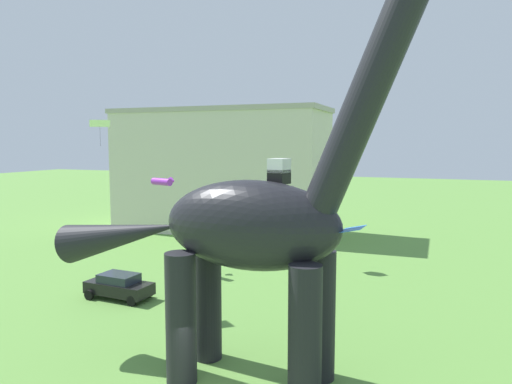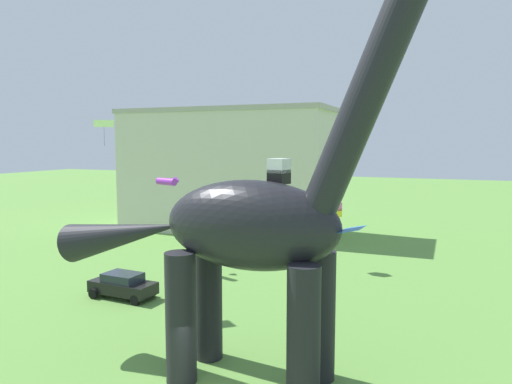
{
  "view_description": "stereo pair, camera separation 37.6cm",
  "coord_description": "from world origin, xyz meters",
  "px_view_note": "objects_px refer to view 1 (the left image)",
  "views": [
    {
      "loc": [
        7.88,
        -14.37,
        9.6
      ],
      "look_at": [
        1.02,
        3.44,
        7.61
      ],
      "focal_mm": 33.48,
      "sensor_mm": 36.0,
      "label": 1
    },
    {
      "loc": [
        8.23,
        -14.23,
        9.6
      ],
      "look_at": [
        1.02,
        3.44,
        7.61
      ],
      "focal_mm": 33.48,
      "sensor_mm": 36.0,
      "label": 2
    }
  ],
  "objects_px": {
    "person_vendor_side": "(182,288)",
    "kite_high_left": "(279,171)",
    "kite_mid_left": "(331,209)",
    "kite_drifting": "(352,229)",
    "parked_sedan_left": "(119,286)",
    "kite_high_right": "(100,124)",
    "kite_apex": "(164,182)",
    "dinosaur_sculpture": "(249,225)",
    "kite_mid_center": "(395,50)"
  },
  "relations": [
    {
      "from": "person_vendor_side",
      "to": "kite_high_left",
      "type": "bearing_deg",
      "value": -139.0
    },
    {
      "from": "kite_mid_left",
      "to": "kite_drifting",
      "type": "bearing_deg",
      "value": -75.44
    },
    {
      "from": "parked_sedan_left",
      "to": "kite_high_right",
      "type": "height_order",
      "value": "kite_high_right"
    },
    {
      "from": "kite_drifting",
      "to": "kite_apex",
      "type": "bearing_deg",
      "value": 140.7
    },
    {
      "from": "dinosaur_sculpture",
      "to": "kite_high_right",
      "type": "relative_size",
      "value": 11.63
    },
    {
      "from": "kite_high_right",
      "to": "kite_high_left",
      "type": "distance_m",
      "value": 13.94
    },
    {
      "from": "dinosaur_sculpture",
      "to": "parked_sedan_left",
      "type": "relative_size",
      "value": 4.09
    },
    {
      "from": "person_vendor_side",
      "to": "kite_drifting",
      "type": "bearing_deg",
      "value": -132.71
    },
    {
      "from": "kite_mid_left",
      "to": "person_vendor_side",
      "type": "bearing_deg",
      "value": -120.16
    },
    {
      "from": "kite_mid_left",
      "to": "kite_high_right",
      "type": "relative_size",
      "value": 0.72
    },
    {
      "from": "dinosaur_sculpture",
      "to": "kite_high_right",
      "type": "distance_m",
      "value": 13.84
    },
    {
      "from": "parked_sedan_left",
      "to": "person_vendor_side",
      "type": "height_order",
      "value": "person_vendor_side"
    },
    {
      "from": "kite_drifting",
      "to": "kite_mid_left",
      "type": "bearing_deg",
      "value": 104.56
    },
    {
      "from": "kite_mid_left",
      "to": "kite_high_right",
      "type": "bearing_deg",
      "value": -131.92
    },
    {
      "from": "kite_drifting",
      "to": "kite_high_right",
      "type": "height_order",
      "value": "kite_high_right"
    },
    {
      "from": "kite_drifting",
      "to": "parked_sedan_left",
      "type": "bearing_deg",
      "value": 157.55
    },
    {
      "from": "parked_sedan_left",
      "to": "kite_mid_center",
      "type": "xyz_separation_m",
      "value": [
        14.52,
        16.26,
        16.03
      ]
    },
    {
      "from": "dinosaur_sculpture",
      "to": "parked_sedan_left",
      "type": "bearing_deg",
      "value": 124.79
    },
    {
      "from": "person_vendor_side",
      "to": "kite_apex",
      "type": "xyz_separation_m",
      "value": [
        -5.15,
        6.52,
        5.68
      ]
    },
    {
      "from": "kite_high_left",
      "to": "parked_sedan_left",
      "type": "bearing_deg",
      "value": 154.72
    },
    {
      "from": "parked_sedan_left",
      "to": "kite_apex",
      "type": "height_order",
      "value": "kite_apex"
    },
    {
      "from": "kite_mid_left",
      "to": "kite_apex",
      "type": "bearing_deg",
      "value": -158.2
    },
    {
      "from": "kite_mid_center",
      "to": "kite_high_left",
      "type": "bearing_deg",
      "value": -95.85
    },
    {
      "from": "dinosaur_sculpture",
      "to": "kite_drifting",
      "type": "distance_m",
      "value": 4.01
    },
    {
      "from": "kite_mid_center",
      "to": "kite_mid_left",
      "type": "bearing_deg",
      "value": -130.7
    },
    {
      "from": "parked_sedan_left",
      "to": "kite_mid_left",
      "type": "xyz_separation_m",
      "value": [
        10.6,
        11.7,
        3.75
      ]
    },
    {
      "from": "dinosaur_sculpture",
      "to": "person_vendor_side",
      "type": "relative_size",
      "value": 10.74
    },
    {
      "from": "person_vendor_side",
      "to": "kite_apex",
      "type": "relative_size",
      "value": 0.83
    },
    {
      "from": "kite_mid_center",
      "to": "kite_drifting",
      "type": "bearing_deg",
      "value": -88.09
    },
    {
      "from": "parked_sedan_left",
      "to": "kite_mid_left",
      "type": "height_order",
      "value": "kite_mid_left"
    },
    {
      "from": "kite_mid_left",
      "to": "kite_high_left",
      "type": "height_order",
      "value": "kite_high_left"
    },
    {
      "from": "kite_apex",
      "to": "kite_mid_center",
      "type": "relative_size",
      "value": 2.17
    },
    {
      "from": "kite_high_left",
      "to": "kite_mid_left",
      "type": "bearing_deg",
      "value": 95.44
    },
    {
      "from": "kite_apex",
      "to": "kite_high_left",
      "type": "bearing_deg",
      "value": -43.97
    },
    {
      "from": "dinosaur_sculpture",
      "to": "kite_high_left",
      "type": "xyz_separation_m",
      "value": [
        0.99,
        0.72,
        2.1
      ]
    },
    {
      "from": "kite_mid_left",
      "to": "kite_mid_center",
      "type": "distance_m",
      "value": 13.67
    },
    {
      "from": "kite_apex",
      "to": "kite_high_left",
      "type": "xyz_separation_m",
      "value": [
        13.31,
        -12.84,
        1.79
      ]
    },
    {
      "from": "kite_apex",
      "to": "kite_mid_left",
      "type": "xyz_separation_m",
      "value": [
        11.64,
        4.65,
        -2.12
      ]
    },
    {
      "from": "dinosaur_sculpture",
      "to": "kite_mid_left",
      "type": "bearing_deg",
      "value": 66.91
    },
    {
      "from": "dinosaur_sculpture",
      "to": "kite_drifting",
      "type": "xyz_separation_m",
      "value": [
        4.01,
        0.2,
        0.07
      ]
    },
    {
      "from": "parked_sedan_left",
      "to": "kite_mid_left",
      "type": "distance_m",
      "value": 16.22
    },
    {
      "from": "kite_apex",
      "to": "kite_high_left",
      "type": "distance_m",
      "value": 18.57
    },
    {
      "from": "person_vendor_side",
      "to": "kite_mid_left",
      "type": "height_order",
      "value": "kite_mid_left"
    },
    {
      "from": "person_vendor_side",
      "to": "kite_mid_left",
      "type": "bearing_deg",
      "value": -41.39
    },
    {
      "from": "dinosaur_sculpture",
      "to": "kite_mid_center",
      "type": "xyz_separation_m",
      "value": [
        3.25,
        22.77,
        10.47
      ]
    },
    {
      "from": "kite_mid_left",
      "to": "kite_high_left",
      "type": "xyz_separation_m",
      "value": [
        1.67,
        -17.49,
        3.91
      ]
    },
    {
      "from": "person_vendor_side",
      "to": "kite_high_right",
      "type": "bearing_deg",
      "value": 93.29
    },
    {
      "from": "person_vendor_side",
      "to": "kite_mid_center",
      "type": "xyz_separation_m",
      "value": [
        10.42,
        15.73,
        15.84
      ]
    },
    {
      "from": "dinosaur_sculpture",
      "to": "parked_sedan_left",
      "type": "distance_m",
      "value": 14.15
    },
    {
      "from": "kite_high_right",
      "to": "kite_drifting",
      "type": "bearing_deg",
      "value": -19.69
    }
  ]
}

